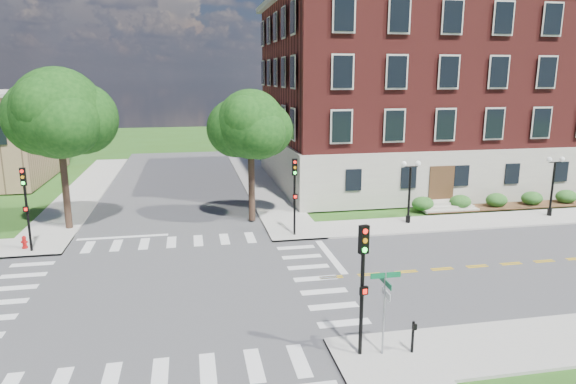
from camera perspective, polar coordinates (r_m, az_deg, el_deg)
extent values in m
plane|color=#2A5016|center=(25.25, -13.26, -10.56)|extent=(160.00, 160.00, 0.00)
cube|color=#3D3D3F|center=(25.24, -13.26, -10.55)|extent=(90.00, 12.00, 0.01)
cube|color=#3D3D3F|center=(25.24, -13.26, -10.55)|extent=(12.00, 90.00, 0.01)
cube|color=#9E9B93|center=(39.06, 23.27, -2.80)|extent=(34.00, 3.50, 0.12)
cube|color=#9E9B93|center=(47.67, -2.97, 0.92)|extent=(3.50, 34.00, 0.12)
cube|color=#9E9B93|center=(48.09, -21.58, 0.13)|extent=(3.50, 34.00, 0.12)
cube|color=silver|center=(28.99, 4.74, -7.14)|extent=(0.40, 5.50, 0.00)
cube|color=#BCB9A6|center=(51.16, 15.54, 3.75)|extent=(30.00, 20.00, 4.20)
cube|color=maroon|center=(50.58, 16.09, 12.73)|extent=(29.55, 19.70, 11.80)
cube|color=#BCB9A6|center=(51.00, 16.54, 19.64)|extent=(30.60, 20.60, 0.50)
cube|color=#472D19|center=(40.63, 16.68, 0.84)|extent=(2.00, 0.10, 2.80)
cylinder|color=#312018|center=(36.11, -23.43, -0.16)|extent=(0.44, 0.44, 4.60)
sphere|color=#0E340E|center=(35.41, -24.18, 8.00)|extent=(5.72, 5.72, 5.72)
cylinder|color=#312018|center=(35.05, -4.06, 0.25)|extent=(0.44, 0.44, 4.29)
sphere|color=#0E340E|center=(34.36, -4.18, 7.52)|extent=(4.62, 4.62, 4.62)
cylinder|color=black|center=(18.60, 8.17, -12.29)|extent=(0.14, 0.14, 3.80)
cube|color=black|center=(17.72, 8.42, -5.24)|extent=(0.37, 0.30, 1.00)
cylinder|color=red|center=(17.51, 8.59, -4.34)|extent=(0.19, 0.10, 0.18)
cylinder|color=orange|center=(17.61, 8.56, -5.37)|extent=(0.19, 0.10, 0.18)
cylinder|color=#19E533|center=(17.71, 8.52, -6.38)|extent=(0.19, 0.10, 0.18)
cube|color=black|center=(18.20, 8.42, -10.81)|extent=(0.32, 0.20, 0.30)
cylinder|color=black|center=(31.78, 0.73, -1.49)|extent=(0.14, 0.14, 3.80)
cube|color=black|center=(31.28, 0.74, 2.78)|extent=(0.35, 0.27, 1.00)
cylinder|color=red|center=(31.10, 0.79, 3.34)|extent=(0.19, 0.08, 0.18)
cylinder|color=orange|center=(31.15, 0.79, 2.74)|extent=(0.19, 0.08, 0.18)
cylinder|color=#19E533|center=(31.21, 0.79, 2.14)|extent=(0.19, 0.08, 0.18)
cube|color=black|center=(31.47, 0.80, -0.51)|extent=(0.32, 0.17, 0.30)
cylinder|color=black|center=(32.35, -26.92, -2.65)|extent=(0.14, 0.14, 3.80)
cube|color=black|center=(31.85, -27.35, 1.52)|extent=(0.36, 0.29, 1.00)
cylinder|color=red|center=(31.68, -27.48, 2.06)|extent=(0.19, 0.09, 0.18)
cylinder|color=orange|center=(31.73, -27.42, 1.47)|extent=(0.19, 0.09, 0.18)
cylinder|color=#19E533|center=(31.79, -27.36, 0.89)|extent=(0.19, 0.09, 0.18)
cube|color=black|center=(32.04, -27.11, -1.70)|extent=(0.32, 0.19, 0.30)
cylinder|color=black|center=(35.77, 13.19, -2.94)|extent=(0.32, 0.32, 0.50)
cylinder|color=black|center=(35.37, 13.32, -0.36)|extent=(0.16, 0.16, 3.80)
cube|color=black|center=(34.98, 13.49, 2.75)|extent=(1.00, 0.06, 0.06)
sphere|color=white|center=(34.75, 12.75, 3.06)|extent=(0.36, 0.36, 0.36)
sphere|color=white|center=(35.16, 14.25, 3.09)|extent=(0.36, 0.36, 0.36)
cylinder|color=black|center=(41.05, 27.05, -2.00)|extent=(0.32, 0.32, 0.50)
cylinder|color=black|center=(40.70, 27.28, 0.25)|extent=(0.16, 0.16, 3.80)
cube|color=black|center=(40.37, 27.57, 2.95)|extent=(1.00, 0.06, 0.06)
sphere|color=white|center=(40.03, 27.03, 3.23)|extent=(0.36, 0.36, 0.36)
sphere|color=white|center=(40.65, 28.15, 3.24)|extent=(0.36, 0.36, 0.36)
cylinder|color=gray|center=(18.88, 10.60, -13.17)|extent=(0.07, 0.07, 3.10)
cube|color=#0B5D35|center=(18.30, 10.79, -9.08)|extent=(1.10, 0.03, 0.20)
cube|color=#0B5D35|center=(18.39, 10.76, -9.80)|extent=(0.03, 1.10, 0.20)
cube|color=silver|center=(18.58, 10.85, -11.06)|extent=(0.03, 0.75, 0.25)
cylinder|color=black|center=(19.62, 13.69, -15.38)|extent=(0.10, 0.10, 1.20)
cube|color=black|center=(19.32, 13.91, -14.36)|extent=(0.14, 0.08, 0.22)
cylinder|color=#AB0D0D|center=(33.48, -27.19, -5.49)|extent=(0.32, 0.32, 0.10)
cylinder|color=#AB0D0D|center=(33.41, -27.23, -5.09)|extent=(0.22, 0.22, 0.60)
sphere|color=#AB0D0D|center=(33.32, -27.29, -4.54)|extent=(0.24, 0.24, 0.24)
cylinder|color=#AB0D0D|center=(33.39, -27.25, -4.95)|extent=(0.35, 0.12, 0.12)
cylinder|color=#AB0D0D|center=(33.39, -27.25, -4.95)|extent=(0.12, 0.35, 0.12)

